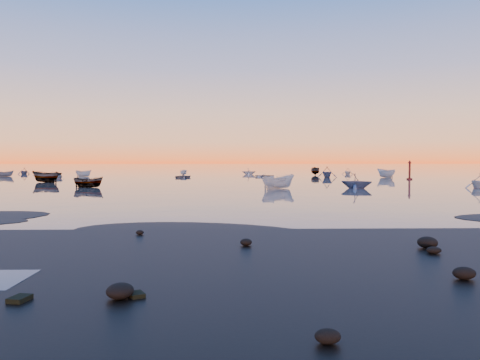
{
  "coord_description": "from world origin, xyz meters",
  "views": [
    {
      "loc": [
        -1.89,
        -22.91,
        2.99
      ],
      "look_at": [
        -0.63,
        28.0,
        0.86
      ],
      "focal_mm": 35.0,
      "sensor_mm": 36.0,
      "label": 1
    }
  ],
  "objects": [
    {
      "name": "moored_fleet",
      "position": [
        0.0,
        53.0,
        0.0
      ],
      "size": [
        124.0,
        58.0,
        1.2
      ],
      "primitive_type": null,
      "color": "silver",
      "rests_on": "ground"
    },
    {
      "name": "channel_marker",
      "position": [
        26.63,
        49.9,
        1.25
      ],
      "size": [
        0.89,
        0.89,
        3.15
      ],
      "color": "#420E0E",
      "rests_on": "ground"
    },
    {
      "name": "boat_near_right",
      "position": [
        25.13,
        26.57,
        0.0
      ],
      "size": [
        3.55,
        1.69,
        1.23
      ],
      "primitive_type": "imported",
      "rotation": [
        0.0,
        0.0,
        3.11
      ],
      "color": "silver",
      "rests_on": "ground"
    },
    {
      "name": "boat_near_center",
      "position": [
        3.36,
        26.22,
        0.0
      ],
      "size": [
        3.89,
        4.56,
        1.48
      ],
      "primitive_type": "imported",
      "rotation": [
        0.0,
        0.0,
        2.16
      ],
      "color": "silver",
      "rests_on": "ground"
    },
    {
      "name": "mud_lobes",
      "position": [
        0.0,
        -1.0,
        0.01
      ],
      "size": [
        140.0,
        6.0,
        0.07
      ],
      "primitive_type": null,
      "color": "black",
      "rests_on": "ground"
    },
    {
      "name": "ground",
      "position": [
        0.0,
        100.0,
        0.0
      ],
      "size": [
        600.0,
        600.0,
        0.0
      ],
      "primitive_type": "plane",
      "color": "#665D55",
      "rests_on": "ground"
    }
  ]
}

